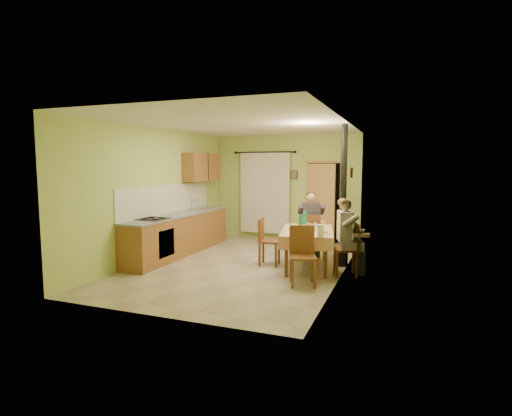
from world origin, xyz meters
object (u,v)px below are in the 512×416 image
at_px(chair_far, 311,243).
at_px(stove_flue, 343,215).
at_px(chair_left, 269,251).
at_px(dining_table, 307,249).
at_px(chair_right, 346,260).
at_px(man_far, 311,217).
at_px(chair_near, 303,268).
at_px(man_right, 346,228).

relative_size(chair_far, stove_flue, 0.34).
bearing_deg(chair_left, dining_table, 83.21).
xyz_separation_m(chair_right, man_far, (-0.96, 1.33, 0.59)).
xyz_separation_m(chair_right, stove_flue, (-0.18, 0.70, 0.73)).
xyz_separation_m(chair_far, chair_near, (0.35, -2.16, 0.00)).
height_order(chair_far, chair_left, chair_left).
relative_size(chair_far, chair_right, 0.98).
relative_size(chair_near, chair_right, 1.02).
distance_m(man_far, stove_flue, 1.01).
relative_size(man_far, man_right, 1.00).
xyz_separation_m(chair_right, chair_left, (-1.57, 0.24, -0.00)).
relative_size(chair_right, chair_left, 1.02).
relative_size(chair_near, stove_flue, 0.35).
bearing_deg(stove_flue, man_right, -76.53).
bearing_deg(man_right, stove_flue, -3.45).
bearing_deg(chair_far, stove_flue, -58.58).
xyz_separation_m(chair_near, chair_right, (0.60, 0.84, -0.00)).
bearing_deg(dining_table, man_right, -29.04).
bearing_deg(dining_table, man_far, 87.72).
bearing_deg(stove_flue, chair_far, 141.36).
distance_m(chair_far, man_far, 0.59).
bearing_deg(chair_far, chair_left, -139.80).
distance_m(dining_table, chair_right, 0.83).
distance_m(chair_right, chair_left, 1.59).
distance_m(dining_table, chair_near, 1.10).
bearing_deg(man_far, chair_near, -100.61).
relative_size(chair_far, chair_near, 0.95).
bearing_deg(chair_right, man_far, 18.93).
distance_m(chair_near, chair_right, 1.04).
bearing_deg(chair_right, chair_left, 64.31).
xyz_separation_m(chair_left, stove_flue, (1.39, 0.46, 0.74)).
relative_size(chair_near, man_far, 0.71).
height_order(chair_left, stove_flue, stove_flue).
bearing_deg(chair_left, man_far, 143.94).
bearing_deg(chair_far, chair_near, -100.68).
distance_m(chair_left, man_far, 1.38).
xyz_separation_m(chair_near, man_far, (-0.36, 2.17, 0.59)).
relative_size(dining_table, man_far, 1.27).
bearing_deg(stove_flue, chair_right, -75.46).
height_order(chair_near, chair_right, chair_near).
bearing_deg(man_far, chair_left, -139.36).
height_order(chair_left, man_right, man_right).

